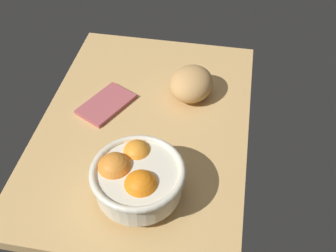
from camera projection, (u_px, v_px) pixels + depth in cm
name	position (u px, v px, depth cm)	size (l,w,h in cm)	color
ground_plane	(144.00, 128.00, 111.37)	(78.08, 55.14, 3.00)	tan
fruit_bowl	(136.00, 177.00, 90.29)	(20.78, 20.78, 11.28)	beige
bread_loaf	(191.00, 84.00, 115.29)	(13.69, 11.83, 8.48)	tan
napkin_folded	(106.00, 104.00, 114.89)	(15.35, 9.35, 1.14)	#AB5054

